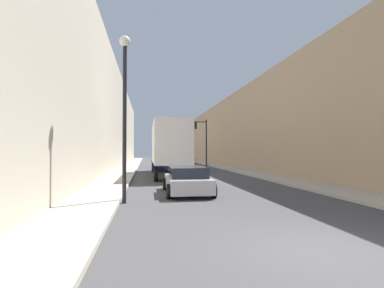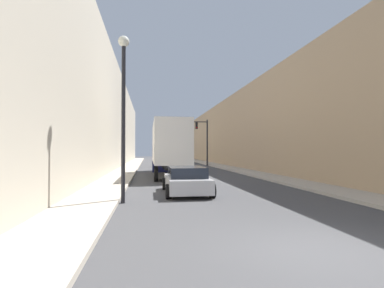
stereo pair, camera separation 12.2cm
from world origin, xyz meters
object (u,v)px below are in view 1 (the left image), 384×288
at_px(sedan_car, 187,180).
at_px(street_lamp, 125,95).
at_px(semi_truck, 168,147).
at_px(traffic_signal_gantry, 195,133).

relative_size(sedan_car, street_lamp, 0.65).
distance_m(semi_truck, traffic_signal_gantry, 15.78).
bearing_deg(semi_truck, street_lamp, -101.51).
distance_m(semi_truck, sedan_car, 10.73).
bearing_deg(street_lamp, sedan_car, 39.01).
bearing_deg(sedan_car, semi_truck, 90.99).
distance_m(sedan_car, street_lamp, 5.13).
xyz_separation_m(sedan_car, traffic_signal_gantry, (4.49, 25.52, 3.82)).
bearing_deg(traffic_signal_gantry, sedan_car, -99.98).
relative_size(semi_truck, traffic_signal_gantry, 1.98).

